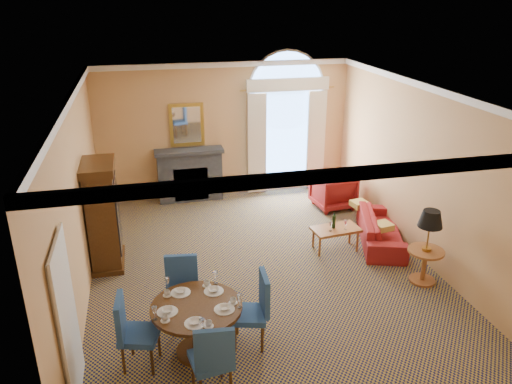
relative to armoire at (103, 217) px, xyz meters
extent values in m
plane|color=#14173F|center=(2.72, -0.83, -0.94)|extent=(7.50, 7.50, 0.00)
cube|color=tan|center=(2.72, 2.92, 0.66)|extent=(6.00, 0.04, 3.20)
cube|color=tan|center=(-0.28, -0.83, 0.66)|extent=(0.04, 7.50, 3.20)
cube|color=tan|center=(5.72, -0.83, 0.66)|extent=(0.04, 7.50, 3.20)
cube|color=silver|center=(2.72, -0.83, 2.26)|extent=(6.00, 7.50, 0.04)
cube|color=silver|center=(2.72, -0.83, 2.20)|extent=(6.00, 7.50, 0.12)
cube|color=silver|center=(-0.24, -3.23, 0.09)|extent=(0.08, 0.90, 2.06)
cube|color=#383C43|center=(1.82, 2.72, -0.34)|extent=(1.50, 0.40, 1.20)
cube|color=#383C43|center=(1.82, 2.69, 0.30)|extent=(1.60, 0.46, 0.08)
cube|color=gold|center=(1.82, 2.89, 0.86)|extent=(0.80, 0.04, 1.00)
cube|color=white|center=(1.82, 2.87, 0.86)|extent=(0.64, 0.02, 0.84)
cube|color=silver|center=(4.22, 2.90, 0.31)|extent=(1.90, 0.04, 2.50)
cube|color=#91BCF2|center=(4.22, 2.89, 0.31)|extent=(1.70, 0.02, 2.30)
cylinder|color=silver|center=(4.22, 2.90, 1.56)|extent=(1.90, 0.04, 1.90)
cube|color=beige|center=(3.47, 2.78, 0.31)|extent=(0.45, 0.06, 2.45)
cube|color=beige|center=(4.97, 2.78, 0.31)|extent=(0.45, 0.06, 2.45)
cube|color=beige|center=(4.22, 2.78, 1.71)|extent=(2.00, 0.08, 0.30)
cube|color=#38200C|center=(0.00, 0.00, -0.04)|extent=(0.50, 0.91, 1.81)
cube|color=#38200C|center=(0.00, 0.00, 0.94)|extent=(0.56, 1.00, 0.15)
cube|color=#38200C|center=(0.00, 0.00, -0.90)|extent=(0.56, 1.00, 0.09)
cylinder|color=#38200C|center=(1.31, -2.84, -0.19)|extent=(1.24, 1.24, 0.05)
cylinder|color=#38200C|center=(1.31, -2.84, -0.58)|extent=(0.17, 0.17, 0.73)
cylinder|color=#38200C|center=(1.31, -2.84, -0.91)|extent=(0.62, 0.62, 0.06)
cylinder|color=silver|center=(1.59, -2.57, -0.16)|extent=(0.28, 0.28, 0.01)
imported|color=silver|center=(1.59, -2.57, -0.14)|extent=(0.15, 0.15, 0.04)
imported|color=silver|center=(1.52, -2.40, -0.12)|extent=(0.09, 0.09, 0.07)
cylinder|color=silver|center=(1.14, -2.49, -0.16)|extent=(0.28, 0.28, 0.01)
imported|color=silver|center=(1.14, -2.49, -0.14)|extent=(0.15, 0.15, 0.04)
imported|color=silver|center=(0.95, -2.51, -0.12)|extent=(0.09, 0.09, 0.07)
cylinder|color=silver|center=(0.93, -2.91, -0.16)|extent=(0.28, 0.28, 0.01)
imported|color=silver|center=(0.93, -2.91, -0.14)|extent=(0.15, 0.15, 0.04)
imported|color=silver|center=(0.89, -3.09, -0.12)|extent=(0.09, 0.09, 0.07)
cylinder|color=silver|center=(1.25, -3.23, -0.16)|extent=(0.28, 0.28, 0.01)
imported|color=silver|center=(1.25, -3.23, -0.14)|extent=(0.15, 0.15, 0.04)
imported|color=silver|center=(1.41, -3.32, -0.12)|extent=(0.09, 0.09, 0.07)
cylinder|color=silver|center=(1.66, -3.02, -0.16)|extent=(0.28, 0.28, 0.01)
imported|color=silver|center=(1.66, -3.02, -0.14)|extent=(0.15, 0.15, 0.04)
imported|color=silver|center=(1.80, -2.90, -0.12)|extent=(0.09, 0.09, 0.07)
cube|color=navy|center=(1.23, -2.19, -0.46)|extent=(0.49, 0.49, 0.08)
cube|color=navy|center=(1.20, -1.97, -0.15)|extent=(0.49, 0.14, 0.58)
cylinder|color=#38200C|center=(1.42, -2.01, -0.72)|extent=(0.04, 0.04, 0.44)
cylinder|color=#38200C|center=(1.04, -2.00, -0.72)|extent=(0.04, 0.04, 0.44)
cylinder|color=#38200C|center=(1.41, -2.39, -0.72)|extent=(0.04, 0.04, 0.44)
cylinder|color=#38200C|center=(1.03, -2.38, -0.72)|extent=(0.04, 0.04, 0.44)
cube|color=navy|center=(1.39, -3.59, -0.46)|extent=(0.55, 0.55, 0.08)
cube|color=navy|center=(1.41, -3.81, -0.15)|extent=(0.49, 0.12, 0.58)
cylinder|color=#38200C|center=(1.60, -3.75, -0.72)|extent=(0.04, 0.04, 0.44)
cylinder|color=#38200C|center=(1.18, -3.44, -0.72)|extent=(0.04, 0.04, 0.44)
cylinder|color=#38200C|center=(1.55, -3.38, -0.72)|extent=(0.04, 0.04, 0.44)
cube|color=navy|center=(2.05, -2.80, -0.46)|extent=(0.60, 0.60, 0.08)
cube|color=navy|center=(2.27, -2.79, -0.15)|extent=(0.10, 0.49, 0.58)
cylinder|color=#38200C|center=(2.18, -3.03, -0.72)|extent=(0.04, 0.04, 0.44)
cylinder|color=#38200C|center=(2.28, -2.67, -0.72)|extent=(0.04, 0.04, 0.44)
cylinder|color=#38200C|center=(1.81, -2.93, -0.72)|extent=(0.04, 0.04, 0.44)
cylinder|color=#38200C|center=(1.92, -2.57, -0.72)|extent=(0.04, 0.04, 0.44)
cube|color=navy|center=(0.55, -2.91, -0.46)|extent=(0.60, 0.60, 0.08)
cube|color=navy|center=(0.33, -2.93, -0.15)|extent=(0.11, 0.49, 0.58)
cylinder|color=#38200C|center=(0.42, -2.67, -0.72)|extent=(0.04, 0.04, 0.44)
cylinder|color=#38200C|center=(0.32, -3.04, -0.72)|extent=(0.04, 0.04, 0.44)
cylinder|color=#38200C|center=(0.78, -2.78, -0.72)|extent=(0.04, 0.04, 0.44)
cylinder|color=#38200C|center=(0.68, -3.14, -0.72)|extent=(0.04, 0.04, 0.44)
imported|color=maroon|center=(5.27, -0.36, -0.66)|extent=(1.34, 2.09, 0.57)
imported|color=maroon|center=(4.98, 1.51, -0.54)|extent=(0.95, 0.97, 0.80)
cube|color=#95572C|center=(4.27, -0.45, -0.51)|extent=(0.95, 0.60, 0.05)
cylinder|color=#95572C|center=(3.89, -0.63, -0.74)|extent=(0.04, 0.04, 0.40)
cylinder|color=#95572C|center=(4.65, -0.63, -0.74)|extent=(0.04, 0.04, 0.40)
cylinder|color=#95572C|center=(3.89, -0.27, -0.74)|extent=(0.04, 0.04, 0.40)
cylinder|color=#95572C|center=(4.65, -0.27, -0.74)|extent=(0.04, 0.04, 0.40)
cylinder|color=#95572C|center=(5.32, -1.88, -0.36)|extent=(0.61, 0.61, 0.04)
cylinder|color=#95572C|center=(5.32, -1.88, -0.66)|extent=(0.08, 0.08, 0.57)
cylinder|color=#95572C|center=(5.32, -1.88, -0.92)|extent=(0.45, 0.45, 0.04)
camera|label=1|loc=(0.82, -8.48, 3.73)|focal=35.00mm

